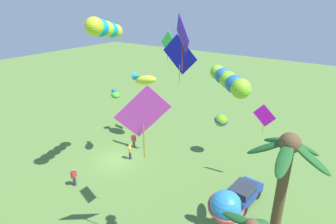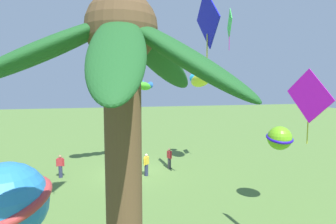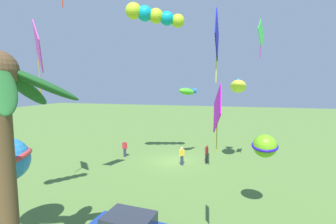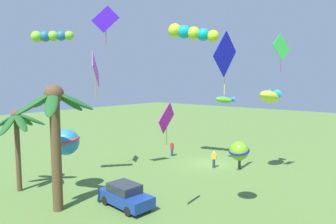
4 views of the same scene
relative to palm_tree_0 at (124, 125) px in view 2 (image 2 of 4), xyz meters
name	(u,v)px [view 2 (image 2 of 4)]	position (x,y,z in m)	size (l,w,h in m)	color
ground_plane	(132,173)	(-1.73, -15.37, -5.78)	(120.00, 120.00, 0.00)	#567A38
palm_tree_0	(124,125)	(0.00, 0.00, 0.00)	(4.47, 4.67, 7.98)	brown
spectator_0	(60,166)	(3.20, -15.52, -4.96)	(0.55, 0.27, 1.59)	#2D3351
spectator_1	(146,165)	(-2.66, -14.50, -4.96)	(0.43, 0.43, 1.59)	#2D3351
spectator_2	(169,158)	(-4.65, -15.77, -4.96)	(0.33, 0.53, 1.59)	#38383D
kite_diamond_1	(207,20)	(-5.69, -10.82, 4.37)	(0.21, 3.49, 4.87)	#1416BF
kite_fish_2	(200,79)	(-7.20, -16.16, 1.07)	(1.42, 3.15, 1.52)	#D3E134
kite_ball_4	(7,202)	(2.57, -2.32, -2.07)	(2.89, 2.89, 1.90)	#2B82C9
kite_fish_5	(144,86)	(-2.82, -16.12, 0.59)	(1.73, 1.92, 0.85)	green
kite_ball_8	(280,138)	(-8.53, -7.77, -2.06)	(1.45, 1.45, 1.23)	#6BB91D
kite_diamond_9	(230,24)	(-8.70, -14.23, 4.94)	(0.65, 2.00, 2.90)	#3CD94C
kite_diamond_10	(309,96)	(-6.30, -3.17, 0.29)	(0.38, 1.78, 2.51)	#C414BE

